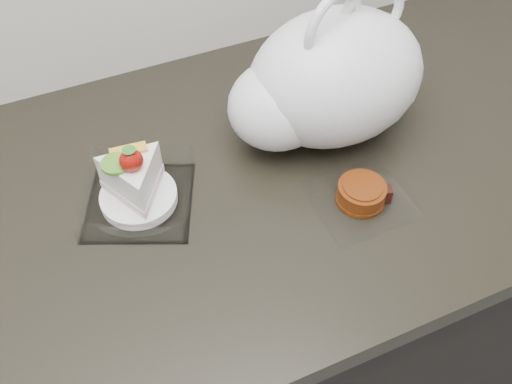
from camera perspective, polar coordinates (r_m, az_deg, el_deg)
name	(u,v)px	position (r m, az deg, el deg)	size (l,w,h in m)	color
counter	(152,353)	(1.22, -10.34, -15.56)	(2.04, 0.64, 0.90)	black
cake_tray	(137,188)	(0.82, -11.86, 0.40)	(0.20, 0.20, 0.12)	white
mooncake_wrap	(362,194)	(0.83, 10.54, -0.25)	(0.14, 0.13, 0.03)	white
plastic_bag	(325,82)	(0.87, 6.91, 10.87)	(0.34, 0.26, 0.25)	white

